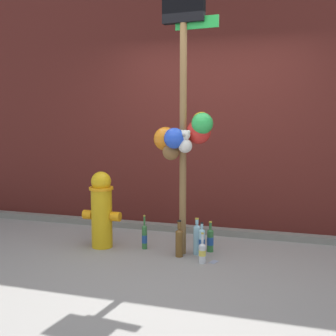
% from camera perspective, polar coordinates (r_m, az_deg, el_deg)
% --- Properties ---
extents(ground_plane, '(14.00, 14.00, 0.00)m').
position_cam_1_polar(ground_plane, '(4.31, 1.55, -12.95)').
color(ground_plane, gray).
extents(building_wall, '(10.00, 0.20, 3.63)m').
position_cam_1_polar(building_wall, '(5.71, 6.23, 10.40)').
color(building_wall, '#561E19').
rests_on(building_wall, ground_plane).
extents(curb_strip, '(8.00, 0.12, 0.08)m').
position_cam_1_polar(curb_strip, '(5.43, 5.04, -8.34)').
color(curb_strip, slate).
rests_on(curb_strip, ground_plane).
extents(memorial_post, '(0.69, 0.40, 2.76)m').
position_cam_1_polar(memorial_post, '(4.43, 2.23, 6.86)').
color(memorial_post, olive).
rests_on(memorial_post, ground_plane).
extents(fire_hydrant, '(0.44, 0.27, 0.86)m').
position_cam_1_polar(fire_hydrant, '(4.84, -8.88, -5.47)').
color(fire_hydrant, gold).
rests_on(fire_hydrant, ground_plane).
extents(bottle_0, '(0.06, 0.06, 0.38)m').
position_cam_1_polar(bottle_0, '(4.80, -3.16, -9.16)').
color(bottle_0, '#337038').
rests_on(bottle_0, ground_plane).
extents(bottle_1, '(0.08, 0.08, 0.39)m').
position_cam_1_polar(bottle_1, '(4.53, 1.51, -9.79)').
color(bottle_1, brown).
rests_on(bottle_1, ground_plane).
extents(bottle_2, '(0.07, 0.07, 0.31)m').
position_cam_1_polar(bottle_2, '(4.36, 4.61, -11.15)').
color(bottle_2, silver).
rests_on(bottle_2, ground_plane).
extents(bottle_3, '(0.08, 0.08, 0.40)m').
position_cam_1_polar(bottle_3, '(4.60, 3.87, -9.39)').
color(bottle_3, '#93CCE0').
rests_on(bottle_3, ground_plane).
extents(bottle_4, '(0.07, 0.07, 0.38)m').
position_cam_1_polar(bottle_4, '(4.50, 4.55, -9.90)').
color(bottle_4, '#93CCE0').
rests_on(bottle_4, ground_plane).
extents(bottle_5, '(0.07, 0.07, 0.34)m').
position_cam_1_polar(bottle_5, '(4.72, 5.67, -9.52)').
color(bottle_5, '#337038').
rests_on(bottle_5, ground_plane).
extents(litter_0, '(0.09, 0.07, 0.01)m').
position_cam_1_polar(litter_0, '(5.40, 4.17, -8.82)').
color(litter_0, tan).
rests_on(litter_0, ground_plane).
extents(litter_1, '(0.09, 0.12, 0.01)m').
position_cam_1_polar(litter_1, '(4.44, 6.13, -12.37)').
color(litter_1, '#8C99B2').
rests_on(litter_1, ground_plane).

